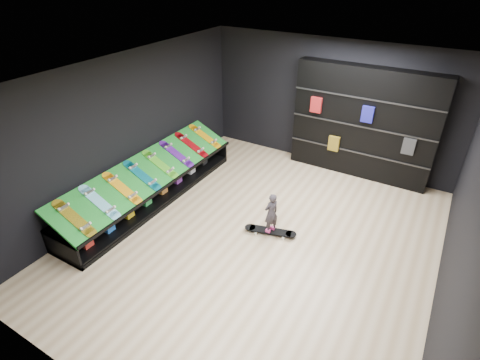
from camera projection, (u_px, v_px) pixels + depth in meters
The scene contains 19 objects.
floor at pixel (258, 238), 6.96m from camera, with size 6.00×7.00×0.01m, color #D1B78D.
ceiling at pixel (263, 77), 5.40m from camera, with size 6.00×7.00×0.01m, color white.
wall_back at pixel (330, 105), 8.76m from camera, with size 6.00×0.02×3.00m, color black.
wall_front at pixel (90, 320), 3.60m from camera, with size 6.00×0.02×3.00m, color black.
wall_left at pixel (127, 130), 7.48m from camera, with size 0.02×7.00×3.00m, color black.
wall_right at pixel (463, 224), 4.88m from camera, with size 0.02×7.00×3.00m, color black.
display_rack at pixel (152, 189), 7.93m from camera, with size 0.90×4.50×0.50m, color black, non-canonical shape.
turf_ramp at pixel (151, 171), 7.67m from camera, with size 1.00×4.50×0.04m, color #116F1C.
back_shelving at pixel (363, 124), 8.38m from camera, with size 3.16×0.37×2.53m, color black.
floor_skateboard at pixel (270, 232), 7.03m from camera, with size 0.98×0.22×0.09m, color black, non-canonical shape.
child at pixel (271, 220), 6.88m from camera, with size 0.18×0.13×0.48m, color black.
display_board_0 at pixel (74, 218), 6.25m from camera, with size 0.98×0.22×0.09m, color yellow, non-canonical shape.
display_board_1 at pixel (100, 202), 6.65m from camera, with size 0.98×0.22×0.09m, color #0CB2E5, non-canonical shape.
display_board_2 at pixel (122, 188), 7.05m from camera, with size 0.98×0.22×0.09m, color orange, non-canonical shape.
display_board_3 at pixel (142, 176), 7.45m from camera, with size 0.98×0.22×0.09m, color #0C8C99, non-canonical shape.
display_board_4 at pixel (160, 164), 7.85m from camera, with size 0.98×0.22×0.09m, color green, non-canonical shape.
display_board_5 at pixel (177, 154), 8.25m from camera, with size 0.98×0.22×0.09m, color purple, non-canonical shape.
display_board_6 at pixel (191, 145), 8.65m from camera, with size 0.98×0.22×0.09m, color red, non-canonical shape.
display_board_7 at pixel (205, 136), 9.05m from camera, with size 0.98×0.22×0.09m, color yellow, non-canonical shape.
Camera 1 is at (2.45, -4.82, 4.52)m, focal length 28.00 mm.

